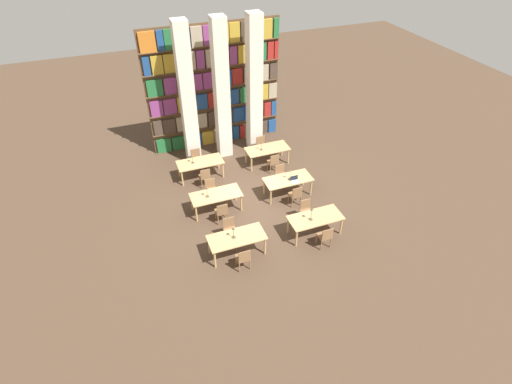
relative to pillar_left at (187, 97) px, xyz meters
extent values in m
plane|color=#4C3828|center=(1.45, -3.83, -3.00)|extent=(40.00, 40.00, 0.00)
cube|color=brown|center=(1.45, 1.11, -0.25)|extent=(5.99, 0.06, 5.50)
cube|color=brown|center=(1.45, 1.11, -2.98)|extent=(5.99, 0.35, 0.03)
cube|color=#236B38|center=(-1.12, 1.08, -2.64)|extent=(0.64, 0.20, 0.67)
cube|color=#236B38|center=(-0.45, 1.08, -2.64)|extent=(0.57, 0.20, 0.67)
cube|color=#B7932D|center=(0.02, 1.08, -2.64)|extent=(0.26, 0.20, 0.67)
cube|color=navy|center=(0.41, 1.08, -2.64)|extent=(0.45, 0.20, 0.67)
cube|color=#B7932D|center=(0.94, 1.08, -2.64)|extent=(0.55, 0.20, 0.67)
cube|color=tan|center=(1.55, 1.08, -2.64)|extent=(0.60, 0.20, 0.67)
cube|color=navy|center=(2.03, 1.08, -2.64)|extent=(0.25, 0.20, 0.67)
cube|color=navy|center=(2.33, 1.08, -2.64)|extent=(0.29, 0.20, 0.67)
cube|color=maroon|center=(2.67, 1.08, -2.64)|extent=(0.27, 0.20, 0.67)
cube|color=#236B38|center=(3.02, 1.08, -2.64)|extent=(0.38, 0.20, 0.67)
cube|color=#47382D|center=(3.62, 1.08, -2.64)|extent=(0.69, 0.20, 0.67)
cube|color=navy|center=(4.21, 1.08, -2.64)|extent=(0.38, 0.20, 0.67)
cube|color=brown|center=(1.45, 1.11, -2.07)|extent=(5.99, 0.35, 0.03)
cube|color=#47382D|center=(-1.26, 1.08, -1.70)|extent=(0.37, 0.20, 0.70)
cube|color=#47382D|center=(-0.76, 1.08, -1.70)|extent=(0.55, 0.20, 0.70)
cube|color=tan|center=(-0.23, 1.08, -1.70)|extent=(0.41, 0.20, 0.70)
cube|color=maroon|center=(0.16, 1.08, -1.70)|extent=(0.28, 0.20, 0.70)
cube|color=tan|center=(0.65, 1.08, -1.70)|extent=(0.62, 0.20, 0.70)
cube|color=#47382D|center=(1.34, 1.08, -1.70)|extent=(0.61, 0.20, 0.70)
cube|color=#47382D|center=(1.93, 1.08, -1.70)|extent=(0.51, 0.20, 0.70)
cube|color=navy|center=(2.50, 1.08, -1.70)|extent=(0.55, 0.20, 0.70)
cube|color=navy|center=(3.06, 1.08, -1.70)|extent=(0.46, 0.20, 0.70)
cube|color=#47382D|center=(3.54, 1.08, -1.70)|extent=(0.37, 0.20, 0.70)
cube|color=maroon|center=(3.95, 1.08, -1.70)|extent=(0.34, 0.20, 0.70)
cube|color=navy|center=(4.28, 1.08, -1.70)|extent=(0.24, 0.20, 0.70)
cube|color=brown|center=(1.45, 1.11, -1.15)|extent=(5.99, 0.35, 0.03)
cube|color=#84387A|center=(-1.18, 1.08, -0.78)|extent=(0.52, 0.20, 0.71)
cube|color=#84387A|center=(-0.60, 1.08, -0.78)|extent=(0.56, 0.20, 0.71)
cube|color=#B7932D|center=(0.05, 1.08, -0.78)|extent=(0.65, 0.20, 0.71)
cube|color=navy|center=(0.74, 1.08, -0.78)|extent=(0.63, 0.20, 0.71)
cube|color=maroon|center=(1.33, 1.08, -0.78)|extent=(0.49, 0.20, 0.71)
cube|color=#236B38|center=(1.80, 1.08, -0.78)|extent=(0.35, 0.20, 0.71)
cube|color=navy|center=(2.29, 1.08, -0.78)|extent=(0.48, 0.20, 0.71)
cube|color=#236B38|center=(2.78, 1.08, -0.78)|extent=(0.37, 0.20, 0.71)
cube|color=maroon|center=(3.24, 1.08, -0.78)|extent=(0.49, 0.20, 0.71)
cube|color=#B7932D|center=(3.74, 1.08, -0.78)|extent=(0.45, 0.20, 0.71)
cube|color=tan|center=(4.20, 1.08, -0.78)|extent=(0.39, 0.20, 0.71)
cube|color=brown|center=(1.45, 1.11, -0.23)|extent=(5.99, 0.35, 0.03)
cube|color=#236B38|center=(-1.12, 1.08, 0.14)|extent=(0.64, 0.20, 0.71)
cube|color=#84387A|center=(-0.47, 1.08, 0.14)|extent=(0.52, 0.20, 0.71)
cube|color=#84387A|center=(0.12, 1.08, 0.14)|extent=(0.54, 0.20, 0.71)
cube|color=#84387A|center=(0.67, 1.08, 0.14)|extent=(0.46, 0.20, 0.71)
cube|color=#84387A|center=(1.14, 1.08, 0.14)|extent=(0.39, 0.20, 0.71)
cube|color=#84387A|center=(1.60, 1.08, 0.14)|extent=(0.44, 0.20, 0.71)
cube|color=navy|center=(2.04, 1.08, 0.14)|extent=(0.36, 0.20, 0.71)
cube|color=maroon|center=(2.49, 1.08, 0.14)|extent=(0.48, 0.20, 0.71)
cube|color=#47382D|center=(3.11, 1.08, 0.14)|extent=(0.61, 0.20, 0.71)
cube|color=tan|center=(3.70, 1.08, 0.14)|extent=(0.52, 0.20, 0.71)
cube|color=#47382D|center=(4.22, 1.08, 0.14)|extent=(0.36, 0.20, 0.71)
cube|color=brown|center=(1.45, 1.11, 0.68)|extent=(5.99, 0.35, 0.03)
cube|color=navy|center=(-1.31, 1.08, 1.08)|extent=(0.27, 0.20, 0.77)
cube|color=#B7932D|center=(-0.88, 1.08, 1.08)|extent=(0.46, 0.20, 0.77)
cube|color=#B7932D|center=(-0.39, 1.08, 1.08)|extent=(0.46, 0.20, 0.77)
cube|color=#B7932D|center=(0.10, 1.08, 1.08)|extent=(0.46, 0.20, 0.77)
cube|color=tan|center=(0.54, 1.08, 1.08)|extent=(0.29, 0.20, 0.77)
cube|color=#84387A|center=(0.90, 1.08, 1.08)|extent=(0.34, 0.20, 0.77)
cube|color=tan|center=(1.36, 1.08, 1.08)|extent=(0.42, 0.20, 0.77)
cube|color=#B7932D|center=(1.89, 1.08, 1.08)|extent=(0.48, 0.20, 0.77)
cube|color=#84387A|center=(2.34, 1.08, 1.08)|extent=(0.33, 0.20, 0.77)
cube|color=#B7932D|center=(2.87, 1.08, 1.08)|extent=(0.62, 0.20, 0.77)
cube|color=#236B38|center=(3.53, 1.08, 1.08)|extent=(0.61, 0.20, 0.77)
cube|color=maroon|center=(4.04, 1.08, 1.08)|extent=(0.28, 0.20, 0.77)
cube|color=maroon|center=(4.31, 1.08, 1.08)|extent=(0.17, 0.20, 0.77)
cube|color=brown|center=(1.45, 1.11, 1.60)|extent=(5.99, 0.35, 0.03)
cube|color=orange|center=(-1.12, 1.08, 2.01)|extent=(0.64, 0.20, 0.79)
cube|color=navy|center=(-0.62, 1.08, 2.01)|extent=(0.26, 0.20, 0.79)
cube|color=#236B38|center=(-0.16, 1.08, 2.01)|extent=(0.63, 0.20, 0.79)
cube|color=navy|center=(0.38, 1.08, 2.01)|extent=(0.36, 0.20, 0.79)
cube|color=tan|center=(0.83, 1.08, 2.01)|extent=(0.47, 0.20, 0.79)
cube|color=#84387A|center=(1.42, 1.08, 2.01)|extent=(0.64, 0.20, 0.79)
cube|color=#B7932D|center=(1.99, 1.08, 2.01)|extent=(0.37, 0.20, 0.79)
cube|color=#B7932D|center=(2.43, 1.08, 2.01)|extent=(0.44, 0.20, 0.79)
cube|color=#47382D|center=(3.04, 1.08, 2.01)|extent=(0.67, 0.20, 0.79)
cube|color=#B7932D|center=(3.77, 1.08, 2.01)|extent=(0.65, 0.20, 0.79)
cube|color=#236B38|center=(4.29, 1.08, 2.01)|extent=(0.23, 0.20, 0.79)
cube|color=silver|center=(0.00, 0.00, 0.00)|extent=(0.58, 0.58, 6.00)
cube|color=silver|center=(1.45, 0.00, 0.00)|extent=(0.58, 0.58, 6.00)
cube|color=silver|center=(2.91, 0.00, 0.00)|extent=(0.58, 0.58, 6.00)
cube|color=tan|center=(-0.01, -6.17, -2.26)|extent=(1.89, 0.86, 0.04)
cylinder|color=tan|center=(-0.87, -6.51, -2.64)|extent=(0.07, 0.07, 0.72)
cylinder|color=tan|center=(0.85, -6.51, -2.64)|extent=(0.07, 0.07, 0.72)
cylinder|color=tan|center=(-0.87, -5.82, -2.64)|extent=(0.07, 0.07, 0.72)
cylinder|color=tan|center=(0.85, -5.82, -2.64)|extent=(0.07, 0.07, 0.72)
cylinder|color=olive|center=(-0.21, -6.64, -2.78)|extent=(0.04, 0.04, 0.44)
cylinder|color=olive|center=(0.15, -6.64, -2.78)|extent=(0.04, 0.04, 0.44)
cylinder|color=olive|center=(-0.21, -6.98, -2.78)|extent=(0.04, 0.04, 0.44)
cylinder|color=olive|center=(0.15, -6.98, -2.78)|extent=(0.04, 0.04, 0.44)
cube|color=olive|center=(-0.03, -6.81, -2.54)|extent=(0.42, 0.40, 0.04)
cube|color=olive|center=(-0.03, -7.00, -2.31)|extent=(0.40, 0.03, 0.42)
cylinder|color=olive|center=(0.15, -5.69, -2.78)|extent=(0.04, 0.04, 0.44)
cylinder|color=olive|center=(-0.21, -5.69, -2.78)|extent=(0.04, 0.04, 0.44)
cylinder|color=olive|center=(0.15, -5.35, -2.78)|extent=(0.04, 0.04, 0.44)
cylinder|color=olive|center=(-0.21, -5.35, -2.78)|extent=(0.04, 0.04, 0.44)
cube|color=olive|center=(-0.03, -5.52, -2.54)|extent=(0.42, 0.40, 0.04)
cube|color=olive|center=(-0.03, -5.33, -2.31)|extent=(0.40, 0.03, 0.42)
cylinder|color=brown|center=(-0.11, -6.15, -2.24)|extent=(0.14, 0.14, 0.01)
cylinder|color=brown|center=(-0.11, -6.15, -2.05)|extent=(0.02, 0.02, 0.36)
cone|color=brown|center=(-0.11, -6.15, -1.83)|extent=(0.11, 0.11, 0.07)
cube|color=tan|center=(2.84, -6.21, -2.26)|extent=(1.89, 0.86, 0.04)
cylinder|color=tan|center=(1.98, -6.56, -2.64)|extent=(0.07, 0.07, 0.72)
cylinder|color=tan|center=(3.71, -6.56, -2.64)|extent=(0.07, 0.07, 0.72)
cylinder|color=tan|center=(1.98, -5.86, -2.64)|extent=(0.07, 0.07, 0.72)
cylinder|color=tan|center=(3.71, -5.86, -2.64)|extent=(0.07, 0.07, 0.72)
cylinder|color=olive|center=(2.69, -6.69, -2.78)|extent=(0.04, 0.04, 0.44)
cylinder|color=olive|center=(3.05, -6.69, -2.78)|extent=(0.04, 0.04, 0.44)
cylinder|color=olive|center=(2.69, -7.03, -2.78)|extent=(0.04, 0.04, 0.44)
cylinder|color=olive|center=(3.05, -7.03, -2.78)|extent=(0.04, 0.04, 0.44)
cube|color=olive|center=(2.87, -6.86, -2.54)|extent=(0.42, 0.40, 0.04)
cube|color=olive|center=(2.87, -7.04, -2.31)|extent=(0.40, 0.03, 0.42)
cylinder|color=olive|center=(3.05, -5.73, -2.78)|extent=(0.04, 0.04, 0.44)
cylinder|color=olive|center=(2.69, -5.73, -2.78)|extent=(0.04, 0.04, 0.44)
cylinder|color=olive|center=(3.05, -5.39, -2.78)|extent=(0.04, 0.04, 0.44)
cylinder|color=olive|center=(2.69, -5.39, -2.78)|extent=(0.04, 0.04, 0.44)
cube|color=olive|center=(2.87, -5.56, -2.54)|extent=(0.42, 0.40, 0.04)
cube|color=olive|center=(2.87, -5.37, -2.31)|extent=(0.40, 0.03, 0.42)
cylinder|color=brown|center=(2.64, -6.25, -2.24)|extent=(0.14, 0.14, 0.01)
cylinder|color=brown|center=(2.64, -6.25, -2.02)|extent=(0.02, 0.02, 0.41)
cone|color=brown|center=(2.64, -6.25, -1.78)|extent=(0.11, 0.11, 0.07)
cube|color=tan|center=(-0.02, -3.77, -2.26)|extent=(1.89, 0.86, 0.04)
cylinder|color=tan|center=(-0.89, -4.12, -2.64)|extent=(0.07, 0.07, 0.72)
cylinder|color=tan|center=(0.84, -4.12, -2.64)|extent=(0.07, 0.07, 0.72)
cylinder|color=tan|center=(-0.89, -3.42, -2.64)|extent=(0.07, 0.07, 0.72)
cylinder|color=tan|center=(0.84, -3.42, -2.64)|extent=(0.07, 0.07, 0.72)
cylinder|color=olive|center=(-0.21, -4.25, -2.78)|extent=(0.04, 0.04, 0.44)
cylinder|color=olive|center=(0.15, -4.25, -2.78)|extent=(0.04, 0.04, 0.44)
cylinder|color=olive|center=(-0.21, -4.59, -2.78)|extent=(0.04, 0.04, 0.44)
cylinder|color=olive|center=(0.15, -4.59, -2.78)|extent=(0.04, 0.04, 0.44)
cube|color=olive|center=(-0.03, -4.42, -2.54)|extent=(0.42, 0.40, 0.04)
cube|color=olive|center=(-0.03, -4.60, -2.31)|extent=(0.40, 0.03, 0.42)
cylinder|color=olive|center=(0.15, -3.29, -2.78)|extent=(0.04, 0.04, 0.44)
cylinder|color=olive|center=(-0.21, -3.29, -2.78)|extent=(0.04, 0.04, 0.44)
cylinder|color=olive|center=(0.15, -2.95, -2.78)|extent=(0.04, 0.04, 0.44)
cylinder|color=olive|center=(-0.21, -2.95, -2.78)|extent=(0.04, 0.04, 0.44)
cube|color=olive|center=(-0.03, -3.12, -2.54)|extent=(0.42, 0.40, 0.04)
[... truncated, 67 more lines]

